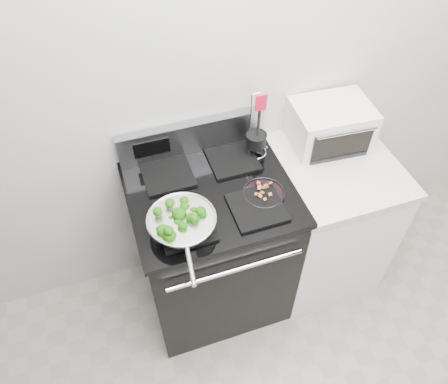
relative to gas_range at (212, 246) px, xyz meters
name	(u,v)px	position (x,y,z in m)	size (l,w,h in m)	color
back_wall	(247,69)	(0.30, 0.34, 0.86)	(4.00, 0.02, 2.70)	silver
gas_range	(212,246)	(0.00, 0.00, 0.00)	(0.79, 0.69, 1.13)	black
counter	(322,219)	(0.68, 0.00, -0.03)	(0.62, 0.68, 0.92)	white
skillet	(182,223)	(-0.19, -0.18, 0.51)	(0.31, 0.48, 0.07)	silver
broccoli_pile	(181,219)	(-0.19, -0.18, 0.53)	(0.24, 0.24, 0.08)	#0D3104
bacon_plate	(264,192)	(0.23, -0.10, 0.48)	(0.20, 0.20, 0.04)	black
utensil_holder	(256,143)	(0.30, 0.18, 0.53)	(0.12, 0.12, 0.37)	silver
toaster_oven	(330,125)	(0.71, 0.17, 0.55)	(0.42, 0.33, 0.23)	white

